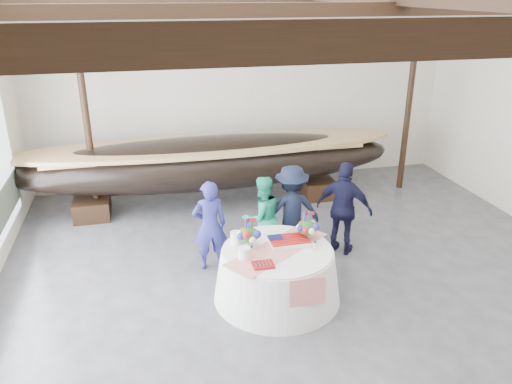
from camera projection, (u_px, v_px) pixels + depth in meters
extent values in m
cube|color=#3D3D42|center=(333.00, 321.00, 7.21)|extent=(10.00, 12.00, 0.01)
cube|color=silver|center=(245.00, 89.00, 11.77)|extent=(10.00, 0.02, 4.50)
cube|color=black|center=(399.00, 12.00, 4.71)|extent=(9.80, 0.12, 0.18)
cube|color=black|center=(311.00, 4.00, 6.96)|extent=(9.80, 0.12, 0.18)
cube|color=black|center=(267.00, 0.00, 9.21)|extent=(9.80, 0.12, 0.18)
cylinder|color=black|center=(85.00, 110.00, 9.73)|extent=(0.14, 0.14, 4.50)
cylinder|color=black|center=(410.00, 94.00, 11.22)|extent=(0.14, 0.14, 4.50)
cube|color=black|center=(92.00, 207.00, 10.48)|extent=(0.72, 0.93, 0.41)
cube|color=black|center=(316.00, 186.00, 11.54)|extent=(0.72, 0.93, 0.41)
ellipsoid|color=black|center=(208.00, 163.00, 10.71)|extent=(8.28, 1.66, 1.14)
cube|color=#9E7A4C|center=(208.00, 149.00, 10.60)|extent=(6.63, 1.09, 0.06)
cone|color=white|center=(277.00, 274.00, 7.63)|extent=(1.95, 1.95, 0.81)
cylinder|color=white|center=(278.00, 250.00, 7.47)|extent=(1.65, 1.65, 0.04)
cube|color=red|center=(278.00, 249.00, 7.46)|extent=(1.80, 1.47, 0.01)
cube|color=white|center=(289.00, 242.00, 7.61)|extent=(0.60, 0.40, 0.07)
cylinder|color=white|center=(244.00, 253.00, 7.18)|extent=(0.18, 0.18, 0.17)
cylinder|color=white|center=(236.00, 238.00, 7.59)|extent=(0.18, 0.18, 0.19)
cube|color=maroon|center=(263.00, 265.00, 7.01)|extent=(0.30, 0.24, 0.03)
cone|color=silver|center=(314.00, 245.00, 7.45)|extent=(0.09, 0.09, 0.12)
imported|color=navy|center=(210.00, 225.00, 8.32)|extent=(0.59, 0.40, 1.58)
imported|color=#1E9B78|center=(262.00, 217.00, 8.69)|extent=(0.85, 0.73, 1.51)
imported|color=black|center=(291.00, 210.00, 8.82)|extent=(1.07, 0.62, 1.65)
imported|color=black|center=(344.00, 209.00, 8.78)|extent=(1.04, 0.96, 1.72)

